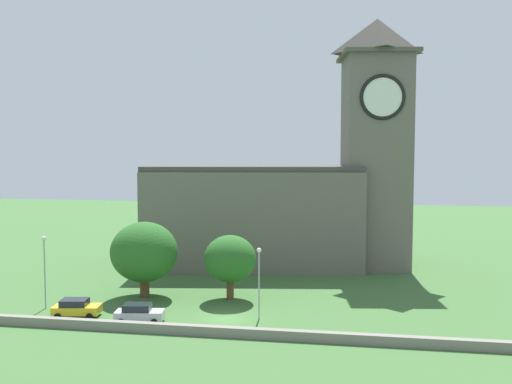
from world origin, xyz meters
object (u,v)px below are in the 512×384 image
at_px(streetlamp_west_mid, 259,271).
at_px(tree_churchyard, 144,252).
at_px(car_yellow, 76,308).
at_px(tree_riverside_west, 230,259).
at_px(church, 295,191).
at_px(streetlamp_west_end, 44,260).
at_px(car_silver, 139,313).

distance_m(streetlamp_west_mid, tree_churchyard, 14.45).
relative_size(streetlamp_west_mid, tree_churchyard, 0.83).
relative_size(car_yellow, tree_riverside_west, 0.67).
distance_m(church, streetlamp_west_mid, 24.91).
relative_size(church, streetlamp_west_end, 5.05).
xyz_separation_m(tree_churchyard, tree_riverside_west, (9.22, 0.47, -0.53)).
distance_m(streetlamp_west_end, tree_riverside_west, 18.41).
height_order(tree_churchyard, tree_riverside_west, tree_churchyard).
bearing_deg(tree_riverside_west, streetlamp_west_mid, -56.98).
bearing_deg(church, streetlamp_west_end, -132.95).
bearing_deg(streetlamp_west_mid, car_yellow, -173.46).
xyz_separation_m(church, tree_riverside_west, (-5.14, -17.99, -5.91)).
bearing_deg(streetlamp_west_end, car_yellow, -25.10).
bearing_deg(tree_churchyard, streetlamp_west_mid, -23.44).
bearing_deg(tree_riverside_west, car_silver, -126.27).
bearing_deg(streetlamp_west_mid, tree_riverside_west, 123.02).
height_order(car_yellow, tree_riverside_west, tree_riverside_west).
bearing_deg(streetlamp_west_mid, tree_churchyard, 156.56).
bearing_deg(tree_riverside_west, car_yellow, -147.92).
bearing_deg(tree_churchyard, streetlamp_west_end, -145.01).
distance_m(car_yellow, streetlamp_west_mid, 17.57).
distance_m(car_silver, streetlamp_west_mid, 11.53).
bearing_deg(car_silver, tree_riverside_west, 53.73).
xyz_separation_m(car_yellow, tree_churchyard, (3.82, 7.70, 4.01)).
xyz_separation_m(church, tree_churchyard, (-14.35, -18.46, -5.39)).
xyz_separation_m(car_silver, streetlamp_west_mid, (10.60, 2.72, 3.62)).
bearing_deg(streetlamp_west_end, streetlamp_west_mid, -0.16).
distance_m(church, tree_churchyard, 24.00).
relative_size(car_silver, tree_churchyard, 0.57).
bearing_deg(church, streetlamp_west_mid, -92.60).
distance_m(car_silver, tree_riverside_west, 11.61).
height_order(church, car_silver, church).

